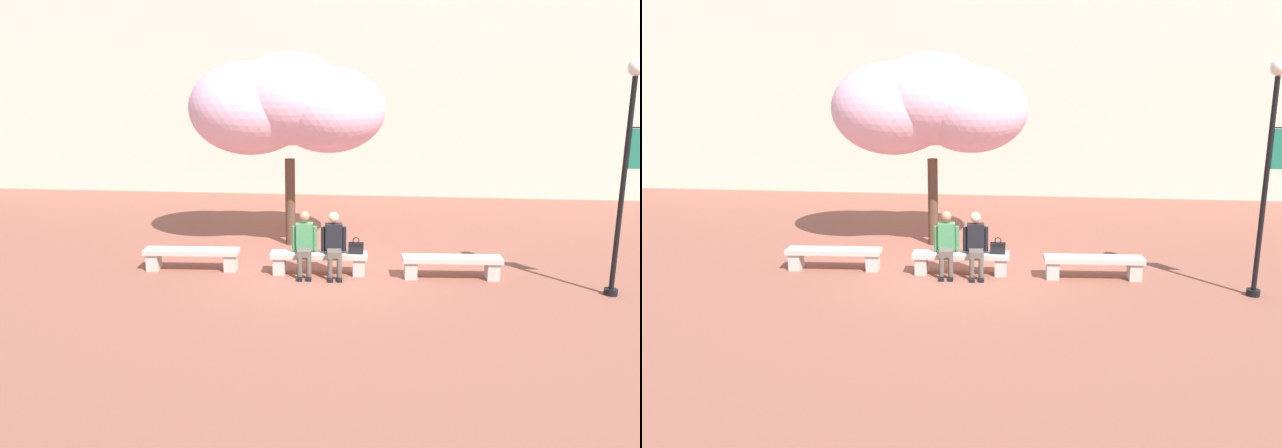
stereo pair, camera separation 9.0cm
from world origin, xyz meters
The scene contains 10 objects.
ground_plane centered at (0.00, 0.00, 0.00)m, with size 100.00×100.00×0.00m, color #8E5142.
building_facade centered at (0.00, 10.64, 3.53)m, with size 28.00×4.00×7.06m, color beige.
stone_bench_west_end centered at (-2.65, 0.00, 0.31)m, with size 1.98×0.53×0.45m.
stone_bench_near_west centered at (0.00, 0.00, 0.31)m, with size 1.98×0.53×0.45m.
stone_bench_center centered at (2.65, 0.00, 0.31)m, with size 1.98×0.53×0.45m.
person_seated_left centered at (-0.29, -0.05, 0.70)m, with size 0.51×0.71×1.29m.
person_seated_right centered at (0.31, -0.05, 0.70)m, with size 0.51×0.72×1.29m.
handbag centered at (0.75, 0.03, 0.58)m, with size 0.30×0.15×0.34m.
cherry_tree_main centered at (-0.96, 2.27, 3.26)m, with size 4.51×2.90×4.46m.
lamp_post_with_banner centered at (5.49, -0.67, 2.52)m, with size 0.54×0.28×4.21m.
Camera 1 is at (1.30, -12.05, 3.94)m, focal length 35.00 mm.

